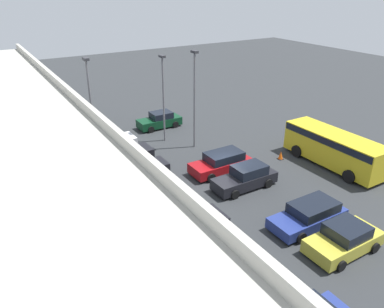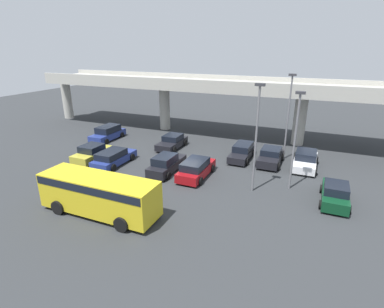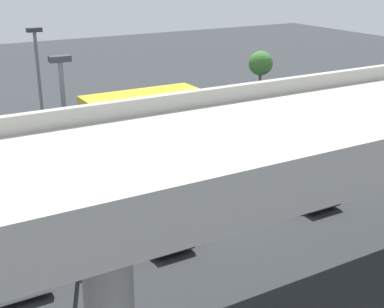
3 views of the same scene
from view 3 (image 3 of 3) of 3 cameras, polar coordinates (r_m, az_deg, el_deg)
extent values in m
plane|color=#2D3033|center=(29.84, -1.98, -2.38)|extent=(111.70, 111.70, 0.00)
cube|color=#ADAAA0|center=(18.30, 16.64, 2.83)|extent=(52.13, 6.94, 0.90)
cube|color=#ADAAA0|center=(20.44, 10.14, 7.22)|extent=(52.13, 0.30, 0.55)
cylinder|color=#ADAAA0|center=(15.21, -8.90, -14.19)|extent=(1.39, 1.39, 5.78)
cylinder|color=black|center=(34.03, 18.96, -0.05)|extent=(0.22, 0.63, 0.63)
cube|color=gold|center=(35.62, 11.04, 1.98)|extent=(1.99, 4.40, 0.78)
cube|color=black|center=(35.50, 10.99, 3.14)|extent=(1.83, 2.05, 0.66)
cylinder|color=black|center=(35.41, 13.69, 1.24)|extent=(0.22, 0.61, 0.61)
cylinder|color=black|center=(34.09, 11.20, 0.70)|extent=(0.22, 0.61, 0.61)
cylinder|color=black|center=(37.31, 10.85, 2.42)|extent=(0.22, 0.61, 0.61)
cylinder|color=black|center=(36.06, 8.38, 1.95)|extent=(0.22, 0.61, 0.61)
cube|color=navy|center=(34.08, 7.60, 1.28)|extent=(1.96, 4.90, 0.66)
cube|color=black|center=(34.19, 7.23, 2.49)|extent=(1.80, 2.84, 0.62)
cylinder|color=black|center=(33.63, 10.51, 0.54)|extent=(0.22, 0.67, 0.67)
cylinder|color=black|center=(32.42, 7.80, -0.05)|extent=(0.22, 0.67, 0.67)
cylinder|color=black|center=(35.85, 7.40, 1.95)|extent=(0.22, 0.67, 0.67)
cylinder|color=black|center=(34.72, 4.76, 1.44)|extent=(0.22, 0.67, 0.67)
cube|color=black|center=(27.64, 10.93, -3.43)|extent=(1.91, 4.50, 0.69)
cube|color=black|center=(27.22, 11.38, -2.36)|extent=(1.76, 2.10, 0.61)
cylinder|color=black|center=(28.12, 7.55, -3.22)|extent=(0.22, 0.72, 0.72)
cylinder|color=black|center=(29.27, 10.60, -2.43)|extent=(0.22, 0.72, 0.72)
cylinder|color=black|center=(26.17, 11.25, -5.27)|extent=(0.22, 0.72, 0.72)
cylinder|color=black|center=(27.42, 14.35, -4.33)|extent=(0.22, 0.72, 0.72)
cube|color=black|center=(30.82, -0.21, -0.47)|extent=(1.72, 4.77, 0.79)
cube|color=black|center=(30.88, -0.56, 1.03)|extent=(1.58, 2.34, 0.70)
cylinder|color=black|center=(30.16, 2.65, -1.47)|extent=(0.22, 0.65, 0.65)
cylinder|color=black|center=(29.31, -0.26, -2.11)|extent=(0.22, 0.65, 0.65)
cylinder|color=black|center=(32.53, -0.16, 0.19)|extent=(0.22, 0.65, 0.65)
cylinder|color=black|center=(31.73, -2.92, -0.36)|extent=(0.22, 0.65, 0.65)
cube|color=maroon|center=(29.55, -4.96, -1.50)|extent=(1.92, 4.80, 0.75)
cube|color=black|center=(29.56, -5.26, -0.05)|extent=(1.76, 2.83, 0.64)
cylinder|color=black|center=(28.80, -1.91, -2.51)|extent=(0.22, 0.68, 0.68)
cylinder|color=black|center=(28.00, -5.44, -3.27)|extent=(0.22, 0.68, 0.68)
cylinder|color=black|center=(31.27, -4.50, -0.69)|extent=(0.22, 0.68, 0.68)
cylinder|color=black|center=(30.54, -7.80, -1.33)|extent=(0.22, 0.68, 0.68)
cube|color=black|center=(23.74, -4.48, -7.25)|extent=(1.74, 4.82, 0.67)
cube|color=black|center=(23.15, -4.13, -6.16)|extent=(1.60, 2.68, 0.65)
cylinder|color=black|center=(24.73, -7.86, -6.69)|extent=(0.22, 0.66, 0.66)
cylinder|color=black|center=(25.37, -4.13, -5.82)|extent=(0.22, 0.66, 0.66)
cylinder|color=black|center=(22.31, -4.86, -9.72)|extent=(0.22, 0.66, 0.66)
cylinder|color=black|center=(23.01, -0.80, -8.65)|extent=(0.22, 0.66, 0.66)
cube|color=black|center=(23.02, -11.31, -8.36)|extent=(1.91, 4.33, 0.76)
cube|color=black|center=(22.52, -11.23, -7.11)|extent=(1.76, 2.12, 0.58)
cylinder|color=black|center=(24.04, -14.56, -7.95)|extent=(0.22, 0.72, 0.72)
cylinder|color=black|center=(24.53, -10.17, -7.00)|extent=(0.22, 0.72, 0.72)
cylinder|color=black|center=(21.76, -12.54, -10.92)|extent=(0.22, 0.72, 0.72)
cylinder|color=black|center=(22.30, -7.71, -9.78)|extent=(0.22, 0.72, 0.72)
cube|color=silver|center=(22.08, -18.86, -10.58)|extent=(1.97, 4.87, 0.68)
cube|color=black|center=(21.54, -18.92, -9.34)|extent=(1.82, 2.44, 0.67)
cylinder|color=black|center=(23.62, -17.19, -8.76)|extent=(0.22, 0.71, 0.71)
cylinder|color=black|center=(21.05, -15.18, -12.32)|extent=(0.22, 0.71, 0.71)
cube|color=gold|center=(37.87, -5.43, 4.79)|extent=(8.36, 2.44, 2.39)
cube|color=black|center=(37.66, -5.48, 6.04)|extent=(8.20, 2.49, 0.53)
cylinder|color=black|center=(36.08, -8.28, 2.29)|extent=(0.99, 0.29, 0.99)
cylinder|color=black|center=(38.30, -9.69, 3.26)|extent=(0.99, 0.29, 0.99)
cylinder|color=black|center=(38.20, -1.06, 3.50)|extent=(0.99, 0.29, 0.99)
cylinder|color=black|center=(40.30, -2.79, 4.37)|extent=(0.99, 0.29, 0.99)
cylinder|color=slate|center=(27.53, -15.64, 3.94)|extent=(0.16, 0.16, 8.18)
cube|color=#333338|center=(26.72, -16.49, 12.58)|extent=(0.70, 0.35, 0.20)
cylinder|color=slate|center=(19.51, -12.90, -2.39)|extent=(0.16, 0.16, 8.21)
cube|color=#333338|center=(18.36, -13.92, 9.83)|extent=(0.70, 0.35, 0.20)
cylinder|color=brown|center=(48.18, 7.24, 7.40)|extent=(0.24, 0.24, 1.91)
sphere|color=#3D7533|center=(47.81, 7.34, 9.58)|extent=(2.14, 2.14, 2.14)
cube|color=black|center=(34.81, -7.81, 0.82)|extent=(0.44, 0.44, 0.04)
cone|color=#EA590F|center=(34.70, -7.83, 1.33)|extent=(0.40, 0.40, 0.70)
camera|label=1|loc=(33.86, 45.65, 17.92)|focal=35.00mm
camera|label=2|loc=(47.34, -28.70, 17.09)|focal=28.00mm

